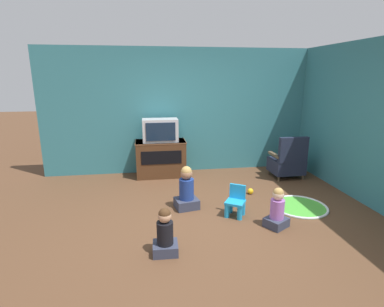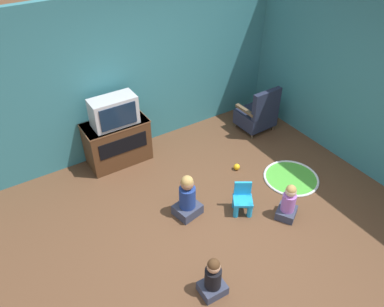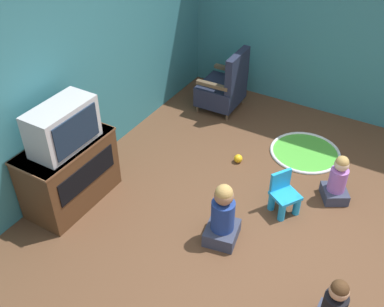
% 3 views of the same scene
% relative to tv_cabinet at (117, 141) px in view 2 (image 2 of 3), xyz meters
% --- Properties ---
extents(ground_plane, '(30.00, 30.00, 0.00)m').
position_rel_tv_cabinet_xyz_m(ground_plane, '(0.58, -2.02, -0.39)').
color(ground_plane, brown).
extents(wall_back, '(5.76, 0.12, 2.62)m').
position_rel_tv_cabinet_xyz_m(wall_back, '(0.46, 0.34, 0.92)').
color(wall_back, teal).
rests_on(wall_back, ground_plane).
extents(wall_right, '(0.12, 5.42, 2.62)m').
position_rel_tv_cabinet_xyz_m(wall_right, '(3.28, -2.31, 0.92)').
color(wall_right, teal).
rests_on(wall_right, ground_plane).
extents(tv_cabinet, '(1.03, 0.54, 0.75)m').
position_rel_tv_cabinet_xyz_m(tv_cabinet, '(0.00, 0.00, 0.00)').
color(tv_cabinet, '#4C2D19').
rests_on(tv_cabinet, ground_plane).
extents(television, '(0.71, 0.37, 0.46)m').
position_rel_tv_cabinet_xyz_m(television, '(0.00, -0.05, 0.59)').
color(television, '#B7B7BC').
rests_on(television, tv_cabinet).
extents(black_armchair, '(0.64, 0.58, 0.89)m').
position_rel_tv_cabinet_xyz_m(black_armchair, '(2.56, -0.52, -0.05)').
color(black_armchair, brown).
rests_on(black_armchair, ground_plane).
extents(yellow_kid_chair, '(0.36, 0.36, 0.46)m').
position_rel_tv_cabinet_xyz_m(yellow_kid_chair, '(1.01, -2.04, -0.20)').
color(yellow_kid_chair, '#1E99DB').
rests_on(yellow_kid_chair, ground_plane).
extents(play_mat, '(0.88, 0.88, 0.04)m').
position_rel_tv_cabinet_xyz_m(play_mat, '(2.12, -1.92, -0.38)').
color(play_mat, green).
rests_on(play_mat, ground_plane).
extents(child_watching_left, '(0.41, 0.37, 0.69)m').
position_rel_tv_cabinet_xyz_m(child_watching_left, '(0.32, -1.67, -0.09)').
color(child_watching_left, '#33384C').
rests_on(child_watching_left, ground_plane).
extents(child_watching_center, '(0.30, 0.27, 0.58)m').
position_rel_tv_cabinet_xyz_m(child_watching_center, '(-0.10, -2.89, -0.14)').
color(child_watching_center, '#33384C').
rests_on(child_watching_center, ground_plane).
extents(child_watching_right, '(0.38, 0.37, 0.58)m').
position_rel_tv_cabinet_xyz_m(child_watching_right, '(1.48, -2.47, -0.14)').
color(child_watching_right, '#33384C').
rests_on(child_watching_right, ground_plane).
extents(toy_ball, '(0.10, 0.10, 0.10)m').
position_rel_tv_cabinet_xyz_m(toy_ball, '(1.52, -1.27, -0.33)').
color(toy_ball, yellow).
rests_on(toy_ball, ground_plane).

